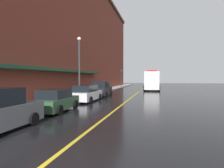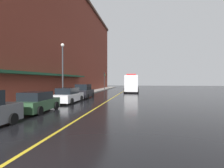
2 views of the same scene
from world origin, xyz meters
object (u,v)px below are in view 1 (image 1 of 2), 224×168
(parked_car_2, at_px, (86,94))
(parking_meter_1, at_px, (93,87))
(parking_meter_0, at_px, (77,90))
(parked_car_1, at_px, (56,101))
(parked_car_3, at_px, (101,89))
(box_truck, at_px, (152,81))
(traffic_light_near, at_px, (121,74))
(street_lamp_left, at_px, (79,60))

(parked_car_2, relative_size, parking_meter_1, 3.61)
(parked_car_2, bearing_deg, parking_meter_1, 12.56)
(parking_meter_0, bearing_deg, parked_car_1, -78.47)
(parked_car_3, relative_size, box_truck, 0.47)
(parking_meter_0, height_order, traffic_light_near, traffic_light_near)
(parking_meter_1, xyz_separation_m, traffic_light_near, (0.06, 20.18, 2.10))
(street_lamp_left, bearing_deg, parking_meter_0, -74.88)
(parked_car_3, bearing_deg, parked_car_1, 178.55)
(parked_car_1, bearing_deg, parked_car_2, -2.62)
(box_truck, bearing_deg, traffic_light_near, -137.40)
(parked_car_1, xyz_separation_m, parked_car_2, (0.05, 5.90, 0.03))
(parked_car_1, relative_size, traffic_light_near, 1.01)
(parked_car_2, distance_m, street_lamp_left, 5.23)
(parking_meter_1, distance_m, traffic_light_near, 20.29)
(parked_car_1, xyz_separation_m, box_truck, (5.90, 25.08, 1.00))
(parked_car_1, height_order, traffic_light_near, traffic_light_near)
(box_truck, distance_m, parking_meter_1, 14.69)
(box_truck, bearing_deg, parked_car_2, -18.49)
(parking_meter_0, bearing_deg, parked_car_2, -32.62)
(parked_car_2, distance_m, box_truck, 20.07)
(parked_car_1, relative_size, box_truck, 0.46)
(parking_meter_0, bearing_deg, street_lamp_left, 105.12)
(parked_car_1, height_order, box_truck, box_truck)
(parked_car_1, distance_m, traffic_light_near, 32.64)
(street_lamp_left, distance_m, traffic_light_near, 23.52)
(parked_car_3, relative_size, parking_meter_0, 3.28)
(parking_meter_0, bearing_deg, box_truck, 68.23)
(street_lamp_left, bearing_deg, parking_meter_1, 79.67)
(parking_meter_1, xyz_separation_m, street_lamp_left, (-0.60, -3.29, 3.34))
(parked_car_3, xyz_separation_m, parking_meter_0, (-1.45, -4.44, 0.19))
(parking_meter_1, bearing_deg, parked_car_3, -36.53)
(parked_car_1, bearing_deg, box_truck, -15.32)
(traffic_light_near, bearing_deg, parked_car_1, -87.66)
(box_truck, bearing_deg, parking_meter_0, -23.32)
(parking_meter_1, bearing_deg, parked_car_1, -83.56)
(parked_car_1, bearing_deg, parking_meter_1, 4.35)
(parked_car_2, height_order, parked_car_3, parked_car_3)
(parked_car_1, distance_m, parked_car_3, 11.26)
(traffic_light_near, bearing_deg, parking_meter_0, -90.14)
(parking_meter_1, bearing_deg, parked_car_2, -77.33)
(parked_car_1, xyz_separation_m, street_lamp_left, (-1.99, 9.04, 3.67))
(parked_car_2, relative_size, traffic_light_near, 1.12)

